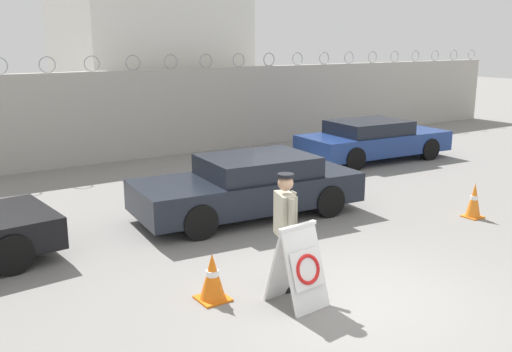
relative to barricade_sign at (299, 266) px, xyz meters
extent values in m
plane|color=gray|center=(0.80, -0.32, -0.58)|extent=(90.00, 90.00, 0.00)
cube|color=#ADA8A0|center=(0.80, 10.83, 0.78)|extent=(36.00, 0.30, 2.72)
torus|color=gray|center=(-0.46, 10.83, 2.36)|extent=(0.47, 0.03, 0.47)
torus|color=gray|center=(0.80, 10.83, 2.36)|extent=(0.47, 0.03, 0.47)
torus|color=gray|center=(2.05, 10.83, 2.36)|extent=(0.47, 0.03, 0.47)
torus|color=gray|center=(3.31, 10.83, 2.36)|extent=(0.47, 0.03, 0.47)
torus|color=gray|center=(4.57, 10.83, 2.36)|extent=(0.47, 0.03, 0.47)
torus|color=gray|center=(5.83, 10.83, 2.36)|extent=(0.47, 0.03, 0.47)
torus|color=gray|center=(7.08, 10.83, 2.36)|extent=(0.47, 0.03, 0.47)
torus|color=gray|center=(8.34, 10.83, 2.36)|extent=(0.47, 0.03, 0.47)
torus|color=gray|center=(9.60, 10.83, 2.36)|extent=(0.47, 0.03, 0.47)
torus|color=gray|center=(10.85, 10.83, 2.36)|extent=(0.47, 0.03, 0.47)
torus|color=gray|center=(12.11, 10.83, 2.36)|extent=(0.47, 0.03, 0.47)
torus|color=gray|center=(13.37, 10.83, 2.36)|extent=(0.47, 0.03, 0.47)
torus|color=gray|center=(14.63, 10.83, 2.36)|extent=(0.47, 0.03, 0.47)
torus|color=gray|center=(15.88, 10.83, 2.36)|extent=(0.47, 0.03, 0.47)
torus|color=gray|center=(17.14, 10.83, 2.36)|extent=(0.47, 0.03, 0.47)
torus|color=gray|center=(18.40, 10.83, 2.36)|extent=(0.47, 0.03, 0.47)
cube|color=silver|center=(4.26, 14.77, 2.29)|extent=(6.04, 5.50, 5.74)
cube|color=white|center=(0.01, -0.12, -0.02)|extent=(0.65, 0.43, 1.13)
cube|color=white|center=(-0.02, 0.22, -0.02)|extent=(0.65, 0.43, 1.13)
cube|color=white|center=(0.00, 0.05, 0.56)|extent=(0.66, 0.11, 0.05)
cube|color=white|center=(0.01, -0.16, 0.00)|extent=(0.54, 0.22, 0.51)
torus|color=red|center=(0.01, -0.17, 0.00)|extent=(0.43, 0.21, 0.42)
cylinder|color=black|center=(0.10, 0.43, -0.16)|extent=(0.15, 0.15, 0.84)
cylinder|color=black|center=(0.16, 0.60, -0.16)|extent=(0.15, 0.15, 0.84)
cube|color=gray|center=(0.13, 0.51, 0.58)|extent=(0.34, 0.48, 0.64)
sphere|color=tan|center=(0.13, 0.51, 1.05)|extent=(0.23, 0.23, 0.23)
cylinder|color=gray|center=(0.05, 0.26, 0.59)|extent=(0.09, 0.09, 0.61)
cylinder|color=gray|center=(0.31, 0.73, 0.57)|extent=(0.35, 0.19, 0.59)
cylinder|color=black|center=(0.13, 0.51, 1.17)|extent=(0.24, 0.24, 0.05)
cube|color=orange|center=(-0.93, 0.80, -0.57)|extent=(0.43, 0.43, 0.03)
cone|color=orange|center=(-0.93, 0.80, -0.21)|extent=(0.37, 0.37, 0.67)
cylinder|color=white|center=(-0.93, 0.80, -0.18)|extent=(0.18, 0.18, 0.09)
cube|color=orange|center=(5.52, 1.15, -0.57)|extent=(0.36, 0.36, 0.03)
cone|color=orange|center=(5.52, 1.15, -0.19)|extent=(0.30, 0.30, 0.71)
cylinder|color=white|center=(5.52, 1.15, -0.16)|extent=(0.15, 0.15, 0.10)
cylinder|color=black|center=(-3.11, 3.36, -0.24)|extent=(0.69, 0.25, 0.67)
cylinder|color=black|center=(0.13, 3.13, -0.24)|extent=(0.70, 0.26, 0.68)
cylinder|color=black|center=(0.29, 4.90, -0.24)|extent=(0.70, 0.26, 0.68)
cylinder|color=black|center=(3.04, 2.86, -0.24)|extent=(0.70, 0.26, 0.68)
cylinder|color=black|center=(3.20, 4.63, -0.24)|extent=(0.70, 0.26, 0.68)
cube|color=black|center=(1.66, 3.88, -0.03)|extent=(4.87, 2.32, 0.62)
cube|color=black|center=(1.90, 3.86, 0.48)|extent=(2.41, 1.90, 0.41)
cylinder|color=black|center=(9.56, 7.30, -0.25)|extent=(0.68, 0.25, 0.67)
cylinder|color=black|center=(9.43, 5.55, -0.25)|extent=(0.68, 0.25, 0.67)
cylinder|color=black|center=(6.63, 7.51, -0.25)|extent=(0.68, 0.25, 0.67)
cylinder|color=black|center=(6.50, 5.76, -0.25)|extent=(0.68, 0.25, 0.67)
cube|color=navy|center=(8.03, 6.53, -0.05)|extent=(4.87, 2.21, 0.60)
cube|color=black|center=(7.79, 6.55, 0.45)|extent=(2.39, 1.85, 0.40)
camera|label=1|loc=(-4.61, -5.80, 3.05)|focal=40.00mm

